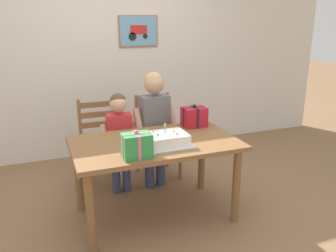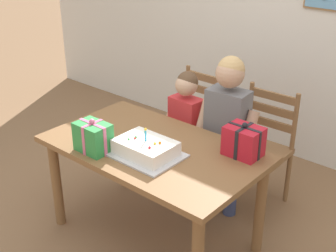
% 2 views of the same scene
% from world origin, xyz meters
% --- Properties ---
extents(ground_plane, '(20.00, 20.00, 0.00)m').
position_xyz_m(ground_plane, '(0.00, 0.00, 0.00)').
color(ground_plane, '#846042').
extents(back_wall, '(6.40, 0.11, 2.60)m').
position_xyz_m(back_wall, '(0.00, 1.78, 1.30)').
color(back_wall, silver).
rests_on(back_wall, ground).
extents(dining_table, '(1.43, 0.84, 0.73)m').
position_xyz_m(dining_table, '(0.00, 0.00, 0.63)').
color(dining_table, brown).
rests_on(dining_table, ground).
extents(birthday_cake, '(0.44, 0.34, 0.19)m').
position_xyz_m(birthday_cake, '(0.05, -0.12, 0.78)').
color(birthday_cake, silver).
rests_on(birthday_cake, dining_table).
extents(gift_box_red_large, '(0.23, 0.18, 0.23)m').
position_xyz_m(gift_box_red_large, '(0.51, 0.28, 0.82)').
color(gift_box_red_large, red).
rests_on(gift_box_red_large, dining_table).
extents(gift_box_beside_cake, '(0.23, 0.16, 0.22)m').
position_xyz_m(gift_box_beside_cake, '(-0.25, -0.29, 0.82)').
color(gift_box_beside_cake, '#2D8E42').
rests_on(gift_box_beside_cake, dining_table).
extents(chair_left, '(0.42, 0.42, 0.92)m').
position_xyz_m(chair_left, '(-0.32, 0.86, 0.47)').
color(chair_left, brown).
rests_on(chair_left, ground).
extents(chair_right, '(0.43, 0.43, 0.92)m').
position_xyz_m(chair_right, '(0.32, 0.86, 0.47)').
color(chair_right, brown).
rests_on(chair_right, ground).
extents(child_older, '(0.46, 0.27, 1.24)m').
position_xyz_m(child_older, '(0.19, 0.57, 0.75)').
color(child_older, '#38426B').
rests_on(child_older, ground).
extents(child_younger, '(0.39, 0.23, 1.05)m').
position_xyz_m(child_younger, '(-0.18, 0.57, 0.64)').
color(child_younger, '#38426B').
rests_on(child_younger, ground).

